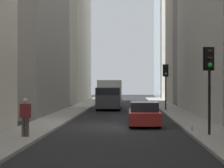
% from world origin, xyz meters
% --- Properties ---
extents(ground_plane, '(135.00, 135.00, 0.00)m').
position_xyz_m(ground_plane, '(0.00, 0.00, 0.00)').
color(ground_plane, black).
extents(sidewalk_right, '(90.00, 2.20, 0.14)m').
position_xyz_m(sidewalk_right, '(0.00, 4.50, 0.07)').
color(sidewalk_right, gray).
rests_on(sidewalk_right, ground_plane).
extents(sidewalk_left, '(90.00, 2.20, 0.14)m').
position_xyz_m(sidewalk_left, '(0.00, -4.50, 0.07)').
color(sidewalk_left, gray).
rests_on(sidewalk_left, ground_plane).
extents(delivery_truck, '(6.46, 2.25, 2.84)m').
position_xyz_m(delivery_truck, '(15.52, 1.40, 1.46)').
color(delivery_truck, silver).
rests_on(delivery_truck, ground_plane).
extents(sedan_red, '(4.30, 1.78, 1.42)m').
position_xyz_m(sedan_red, '(0.68, -1.40, 0.66)').
color(sedan_red, maroon).
rests_on(sedan_red, ground_plane).
extents(traffic_light_foreground, '(0.43, 0.52, 4.05)m').
position_xyz_m(traffic_light_foreground, '(-4.33, -4.20, 3.12)').
color(traffic_light_foreground, black).
rests_on(traffic_light_foreground, sidewalk_left).
extents(traffic_light_midblock, '(0.43, 0.52, 4.11)m').
position_xyz_m(traffic_light_midblock, '(12.77, -3.81, 3.16)').
color(traffic_light_midblock, black).
rests_on(traffic_light_midblock, sidewalk_left).
extents(pedestrian, '(0.26, 0.44, 1.71)m').
position_xyz_m(pedestrian, '(-5.37, 4.07, 1.07)').
color(pedestrian, '#473D33').
rests_on(pedestrian, sidewalk_right).
extents(discarded_bottle, '(0.07, 0.07, 0.27)m').
position_xyz_m(discarded_bottle, '(-2.90, -3.65, 0.25)').
color(discarded_bottle, '#999EA3').
rests_on(discarded_bottle, sidewalk_left).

